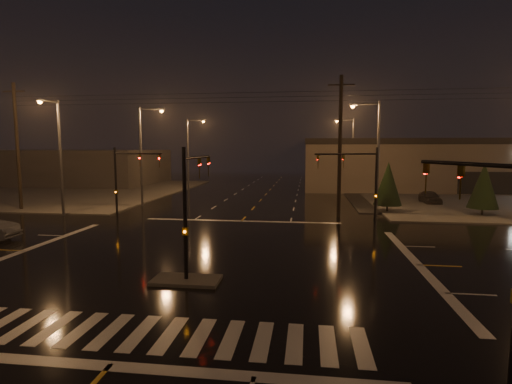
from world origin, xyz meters
TOP-DOWN VIEW (x-y plane):
  - ground at (0.00, 0.00)m, footprint 140.00×140.00m
  - sidewalk_nw at (-30.00, 30.00)m, footprint 36.00×36.00m
  - median_island at (0.00, -4.00)m, footprint 3.00×1.60m
  - crosswalk at (0.00, -9.00)m, footprint 15.00×2.60m
  - stop_bar_near at (0.00, -11.00)m, footprint 16.00×0.50m
  - stop_bar_far at (0.00, 11.00)m, footprint 16.00×0.50m
  - retail_building at (35.00, 45.99)m, footprint 60.20×28.30m
  - commercial_block at (-35.00, 42.00)m, footprint 30.00×18.00m
  - signal_mast_median at (0.00, -3.07)m, footprint 0.25×4.59m
  - signal_mast_ne at (9.50, 10.14)m, footprint 4.84×1.86m
  - signal_mast_nw at (-9.50, 10.14)m, footprint 4.84×1.86m
  - signal_mast_se at (10.23, -9.75)m, footprint 1.55×3.87m
  - streetlight_1 at (-11.18, 18.00)m, footprint 2.77×0.32m
  - streetlight_2 at (-11.18, 34.00)m, footprint 2.77×0.32m
  - streetlight_3 at (11.18, 16.00)m, footprint 2.77×0.32m
  - streetlight_4 at (11.18, 36.00)m, footprint 2.77×0.32m
  - streetlight_5 at (-16.00, 11.18)m, footprint 0.32×2.77m
  - utility_pole_0 at (-22.00, 14.00)m, footprint 2.20×0.32m
  - utility_pole_1 at (8.00, 14.00)m, footprint 2.20×0.32m
  - conifer_0 at (12.67, 17.12)m, footprint 2.55×2.55m
  - conifer_1 at (20.57, 16.16)m, footprint 2.55×2.55m
  - car_parked at (18.38, 23.78)m, footprint 1.67×4.06m

SIDE VIEW (x-z plane):
  - ground at x=0.00m, z-range 0.00..0.00m
  - crosswalk at x=0.00m, z-range 0.00..0.01m
  - stop_bar_near at x=0.00m, z-range 0.00..0.01m
  - stop_bar_far at x=0.00m, z-range 0.00..0.01m
  - sidewalk_nw at x=-30.00m, z-range 0.00..0.12m
  - median_island at x=0.00m, z-range 0.00..0.15m
  - car_parked at x=18.38m, z-range 0.00..1.38m
  - conifer_0 at x=12.67m, z-range 0.35..5.03m
  - conifer_1 at x=20.57m, z-range 0.35..5.04m
  - commercial_block at x=-35.00m, z-range 0.00..5.60m
  - signal_mast_se at x=10.23m, z-range 0.71..6.71m
  - signal_mast_median at x=0.00m, z-range 0.75..6.75m
  - signal_mast_ne at x=9.50m, z-range 0.79..6.79m
  - signal_mast_nw at x=-9.50m, z-range 0.79..6.79m
  - retail_building at x=35.00m, z-range 0.24..7.44m
  - streetlight_1 at x=-11.18m, z-range 0.80..10.80m
  - streetlight_2 at x=-11.18m, z-range 0.80..10.80m
  - streetlight_3 at x=11.18m, z-range 0.80..10.80m
  - streetlight_4 at x=11.18m, z-range 0.80..10.80m
  - streetlight_5 at x=-16.00m, z-range 0.80..10.80m
  - utility_pole_0 at x=-22.00m, z-range 0.13..12.13m
  - utility_pole_1 at x=8.00m, z-range 0.13..12.13m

